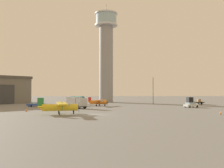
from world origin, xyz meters
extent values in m
plane|color=slate|center=(0.00, 0.00, 0.00)|extent=(400.00, 400.00, 0.00)
cylinder|color=gray|center=(2.77, 57.07, 16.09)|extent=(5.75, 5.75, 32.18)
cylinder|color=silver|center=(2.77, 57.07, 32.48)|extent=(9.51, 9.51, 0.60)
cylinder|color=#99B7C6|center=(2.77, 57.07, 34.95)|extent=(8.75, 8.75, 4.35)
cylinder|color=silver|center=(2.77, 57.07, 37.37)|extent=(9.51, 9.51, 0.50)
cylinder|color=#38383D|center=(2.77, 57.07, 39.62)|extent=(0.16, 0.16, 4.00)
cylinder|color=gold|center=(-6.61, 1.48, 1.34)|extent=(6.98, 2.86, 1.36)
cone|color=#38383D|center=(-3.02, 2.31, 1.34)|extent=(1.18, 1.15, 0.95)
cube|color=#38383D|center=(-3.02, 2.31, 1.34)|extent=(0.09, 0.12, 2.09)
cube|color=gold|center=(-6.29, 1.56, 2.13)|extent=(4.05, 11.07, 0.22)
cylinder|color=#287A42|center=(-5.90, -0.16, 1.68)|extent=(0.33, 1.07, 1.49)
cylinder|color=#287A42|center=(-6.68, 3.27, 1.68)|extent=(0.33, 1.07, 1.49)
cube|color=#99B7C6|center=(-5.33, 1.78, 1.71)|extent=(1.42, 1.33, 0.77)
cone|color=gold|center=(-10.21, 0.66, 1.45)|extent=(1.73, 1.34, 1.02)
cube|color=#287A42|center=(-10.21, 0.66, 2.33)|extent=(1.21, 0.40, 1.87)
cube|color=gold|center=(-10.21, 0.66, 1.61)|extent=(1.70, 3.43, 0.11)
cylinder|color=black|center=(-4.04, 2.07, 0.33)|extent=(0.32, 0.68, 0.66)
cylinder|color=black|center=(-6.56, 0.26, 0.33)|extent=(0.32, 0.68, 0.66)
cylinder|color=black|center=(-7.10, 2.61, 0.33)|extent=(0.32, 0.68, 0.66)
cylinder|color=orange|center=(0.23, 29.55, 1.11)|extent=(5.64, 3.44, 1.13)
cone|color=#38383D|center=(3.00, 28.25, 1.11)|extent=(1.08, 1.07, 0.79)
cube|color=#38383D|center=(3.00, 28.25, 1.11)|extent=(0.09, 0.11, 1.73)
cube|color=orange|center=(0.47, 29.44, 1.77)|extent=(5.11, 8.84, 0.18)
cylinder|color=red|center=(-0.15, 28.12, 1.40)|extent=(0.45, 0.84, 1.24)
cylinder|color=red|center=(1.09, 30.76, 1.40)|extent=(0.45, 0.84, 1.24)
cube|color=#99B7C6|center=(1.22, 29.09, 1.42)|extent=(1.29, 1.25, 0.64)
cone|color=orange|center=(-2.55, 30.85, 1.20)|extent=(1.52, 1.31, 0.85)
cube|color=red|center=(-2.55, 30.85, 1.93)|extent=(0.96, 0.52, 1.55)
cube|color=orange|center=(-2.55, 30.85, 1.34)|extent=(1.90, 2.83, 0.09)
cylinder|color=black|center=(2.21, 28.63, 0.27)|extent=(0.37, 0.56, 0.55)
cylinder|color=black|center=(-0.37, 28.72, 0.27)|extent=(0.37, 0.56, 0.55)
cylinder|color=black|center=(0.49, 30.54, 0.27)|extent=(0.37, 0.56, 0.55)
cube|color=#38383D|center=(33.68, 38.34, 0.62)|extent=(5.71, 2.42, 0.24)
cube|color=black|center=(31.67, 38.21, 1.63)|extent=(1.73, 2.67, 1.78)
cube|color=#99B7C6|center=(30.95, 38.16, 1.99)|extent=(0.22, 2.19, 0.89)
cube|color=brown|center=(34.61, 38.40, 0.82)|extent=(3.88, 2.81, 0.16)
cube|color=#997547|center=(34.98, 38.42, 1.35)|extent=(1.03, 1.03, 0.90)
cylinder|color=black|center=(31.80, 37.05, 0.50)|extent=(0.34, 1.02, 1.00)
cylinder|color=black|center=(31.65, 39.37, 0.50)|extent=(0.34, 1.02, 1.00)
cylinder|color=black|center=(35.43, 37.29, 0.50)|extent=(0.34, 1.02, 1.00)
cylinder|color=black|center=(35.27, 39.60, 0.50)|extent=(0.34, 1.02, 1.00)
cube|color=#38383D|center=(-5.27, 18.66, 0.62)|extent=(5.49, 5.59, 0.24)
cube|color=#B7BABF|center=(-3.80, 17.13, 1.72)|extent=(2.90, 2.88, 1.96)
cube|color=#99B7C6|center=(-3.27, 16.58, 2.11)|extent=(1.55, 1.50, 0.98)
cube|color=#B7BABF|center=(-5.94, 19.36, 1.87)|extent=(4.49, 4.53, 2.26)
cylinder|color=black|center=(-3.05, 17.94, 0.50)|extent=(0.91, 0.89, 1.00)
cylinder|color=black|center=(-4.63, 16.41, 0.50)|extent=(0.91, 0.89, 1.00)
cylinder|color=black|center=(-5.70, 20.69, 0.50)|extent=(0.91, 0.89, 1.00)
cylinder|color=black|center=(-7.28, 19.16, 0.50)|extent=(0.91, 0.89, 1.00)
cube|color=#38383D|center=(-7.23, 39.81, 0.62)|extent=(5.19, 6.03, 0.24)
cube|color=teal|center=(-8.59, 41.60, 1.74)|extent=(2.82, 2.73, 2.01)
cube|color=#99B7C6|center=(-9.08, 42.24, 2.15)|extent=(1.55, 1.21, 1.00)
cylinder|color=teal|center=(-6.61, 39.00, 1.80)|extent=(4.21, 4.61, 2.11)
cylinder|color=black|center=(-9.34, 40.94, 0.50)|extent=(0.96, 0.82, 1.00)
cylinder|color=black|center=(-7.75, 42.15, 0.50)|extent=(0.96, 0.82, 1.00)
cylinder|color=black|center=(-6.89, 37.72, 0.50)|extent=(0.96, 0.82, 1.00)
cylinder|color=black|center=(-5.30, 38.93, 0.50)|extent=(0.96, 0.82, 1.00)
cube|color=white|center=(26.49, 21.87, 0.59)|extent=(4.81, 3.66, 0.55)
cube|color=#99B7C6|center=(26.29, 21.76, 1.12)|extent=(2.97, 2.56, 0.50)
cylinder|color=black|center=(27.44, 23.27, 0.32)|extent=(0.46, 0.65, 0.64)
cylinder|color=black|center=(28.18, 21.89, 0.32)|extent=(0.46, 0.65, 0.64)
cylinder|color=black|center=(24.79, 21.85, 0.32)|extent=(0.46, 0.65, 0.64)
cylinder|color=black|center=(25.54, 20.47, 0.32)|extent=(0.46, 0.65, 0.64)
cube|color=#2847A8|center=(-18.50, 26.52, 0.59)|extent=(4.37, 4.03, 0.55)
cube|color=#99B7C6|center=(-18.34, 26.66, 1.12)|extent=(2.84, 2.73, 0.50)
cylinder|color=black|center=(-19.04, 25.01, 0.32)|extent=(0.54, 0.61, 0.64)
cylinder|color=black|center=(-20.09, 26.31, 0.32)|extent=(0.54, 0.61, 0.64)
cylinder|color=black|center=(-16.91, 26.74, 0.32)|extent=(0.54, 0.61, 0.64)
cylinder|color=black|center=(-17.96, 28.04, 0.32)|extent=(0.54, 0.61, 0.64)
cylinder|color=#38383D|center=(20.01, 43.89, 4.71)|extent=(0.18, 0.18, 9.42)
sphere|color=#F9E5B2|center=(20.01, 43.89, 9.64)|extent=(0.44, 0.44, 0.44)
cube|color=black|center=(-15.40, 8.69, 0.02)|extent=(0.36, 0.36, 0.04)
cone|color=orange|center=(-15.40, 8.69, 0.36)|extent=(0.30, 0.30, 0.63)
cylinder|color=white|center=(-15.40, 8.69, 0.39)|extent=(0.21, 0.21, 0.08)
cube|color=black|center=(-13.56, 13.66, 0.02)|extent=(0.36, 0.36, 0.04)
cone|color=orange|center=(-13.56, 13.66, 0.36)|extent=(0.30, 0.30, 0.64)
cylinder|color=white|center=(-13.56, 13.66, 0.39)|extent=(0.21, 0.21, 0.08)
cube|color=black|center=(24.84, 0.51, 0.02)|extent=(0.36, 0.36, 0.04)
cone|color=orange|center=(24.84, 0.51, 0.37)|extent=(0.30, 0.30, 0.67)
cylinder|color=white|center=(24.84, 0.51, 0.41)|extent=(0.21, 0.21, 0.08)
camera|label=1|loc=(2.13, -48.12, 4.47)|focal=40.30mm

